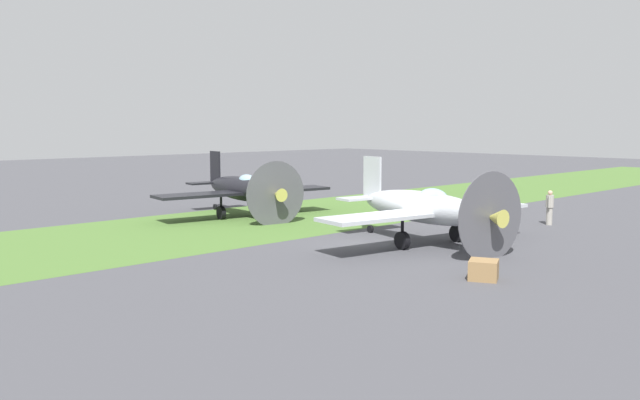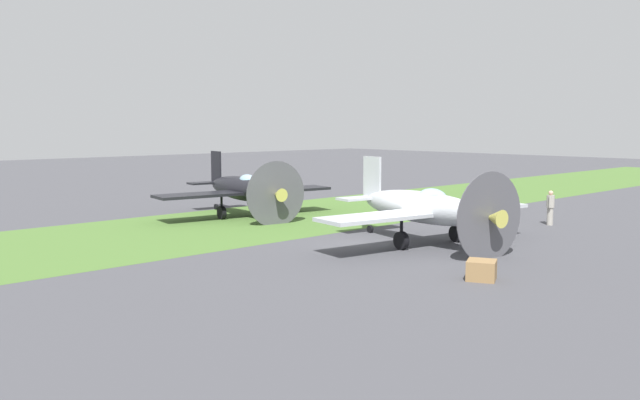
{
  "view_description": "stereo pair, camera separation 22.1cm",
  "coord_description": "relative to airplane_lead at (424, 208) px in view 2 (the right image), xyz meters",
  "views": [
    {
      "loc": [
        20.21,
        17.54,
        4.97
      ],
      "look_at": [
        -1.5,
        -5.4,
        1.37
      ],
      "focal_mm": 37.09,
      "sensor_mm": 36.0,
      "label": 1
    },
    {
      "loc": [
        20.05,
        17.69,
        4.97
      ],
      "look_at": [
        -1.5,
        -5.4,
        1.37
      ],
      "focal_mm": 37.09,
      "sensor_mm": 36.0,
      "label": 2
    }
  ],
  "objects": [
    {
      "name": "airplane_wingman",
      "position": [
        0.41,
        -11.98,
        -0.04
      ],
      "size": [
        10.17,
        8.09,
        3.6
      ],
      "rotation": [
        0.0,
        0.0,
        -0.15
      ],
      "color": "black",
      "rests_on": "ground"
    },
    {
      "name": "ground_plane",
      "position": [
        1.68,
        -0.76,
        -1.55
      ],
      "size": [
        160.0,
        160.0,
        0.0
      ],
      "primitive_type": "plane",
      "color": "#424247"
    },
    {
      "name": "ground_crew_chief",
      "position": [
        -8.82,
        0.97,
        -0.63
      ],
      "size": [
        0.59,
        0.38,
        1.73
      ],
      "rotation": [
        0.0,
        0.0,
        3.51
      ],
      "color": "#9E998E",
      "rests_on": "ground"
    },
    {
      "name": "fuel_drum",
      "position": [
        -7.59,
        -8.77,
        -1.1
      ],
      "size": [
        0.6,
        0.6,
        0.9
      ],
      "primitive_type": "cylinder",
      "color": "#476633",
      "rests_on": "ground"
    },
    {
      "name": "supply_crate",
      "position": [
        3.71,
        5.25,
        -1.23
      ],
      "size": [
        1.21,
        1.21,
        0.64
      ],
      "primitive_type": "cube",
      "rotation": [
        0.0,
        0.0,
        0.47
      ],
      "color": "olive",
      "rests_on": "ground"
    },
    {
      "name": "grass_verge",
      "position": [
        1.68,
        -10.06,
        -1.54
      ],
      "size": [
        120.0,
        11.0,
        0.01
      ],
      "primitive_type": "cube",
      "color": "#476B2D",
      "rests_on": "ground"
    },
    {
      "name": "airplane_lead",
      "position": [
        0.0,
        0.0,
        0.0
      ],
      "size": [
        10.43,
        8.3,
        3.69
      ],
      "rotation": [
        0.0,
        0.0,
        -0.16
      ],
      "color": "#B2B7BC",
      "rests_on": "ground"
    }
  ]
}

